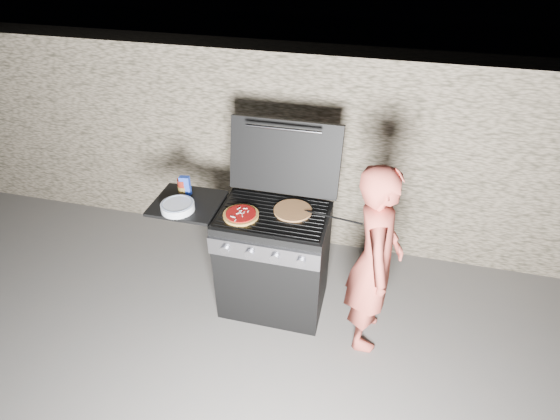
% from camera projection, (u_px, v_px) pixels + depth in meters
% --- Properties ---
extents(ground, '(50.00, 50.00, 0.00)m').
position_uv_depth(ground, '(274.00, 301.00, 3.67)').
color(ground, '#5A5550').
extents(stone_wall, '(8.00, 0.35, 1.80)m').
position_uv_depth(stone_wall, '(302.00, 149.00, 3.98)').
color(stone_wall, gray).
rests_on(stone_wall, ground).
extents(gas_grill, '(1.34, 0.79, 0.91)m').
position_uv_depth(gas_grill, '(243.00, 256.00, 3.45)').
color(gas_grill, black).
rests_on(gas_grill, ground).
extents(pizza_topped, '(0.29, 0.29, 0.03)m').
position_uv_depth(pizza_topped, '(241.00, 214.00, 3.11)').
color(pizza_topped, tan).
rests_on(pizza_topped, gas_grill).
extents(pizza_plain, '(0.37, 0.37, 0.01)m').
position_uv_depth(pizza_plain, '(293.00, 210.00, 3.16)').
color(pizza_plain, tan).
rests_on(pizza_plain, gas_grill).
extents(sauce_jar, '(0.09, 0.09, 0.13)m').
position_uv_depth(sauce_jar, '(183.00, 186.00, 3.34)').
color(sauce_jar, maroon).
rests_on(sauce_jar, gas_grill).
extents(blue_carton, '(0.08, 0.05, 0.16)m').
position_uv_depth(blue_carton, '(185.00, 186.00, 3.31)').
color(blue_carton, '#1F3CAE').
rests_on(blue_carton, gas_grill).
extents(plate_stack, '(0.27, 0.27, 0.06)m').
position_uv_depth(plate_stack, '(178.00, 207.00, 3.18)').
color(plate_stack, white).
rests_on(plate_stack, gas_grill).
extents(person, '(0.39, 0.56, 1.48)m').
position_uv_depth(person, '(375.00, 261.00, 2.98)').
color(person, '#C34D40').
rests_on(person, ground).
extents(tongs, '(0.47, 0.20, 0.10)m').
position_uv_depth(tongs, '(329.00, 216.00, 3.03)').
color(tongs, black).
rests_on(tongs, gas_grill).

